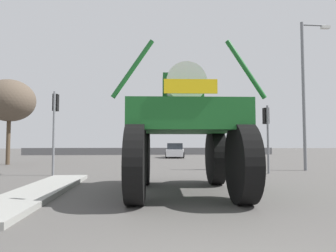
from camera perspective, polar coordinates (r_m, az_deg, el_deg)
The scene contains 9 objects.
ground_plane at distance 20.91m, azimuth -2.34°, elevation -7.56°, with size 120.00×120.00×0.00m, color #4C4947.
median_island at distance 10.14m, azimuth -23.65°, elevation -11.50°, with size 1.46×7.79×0.15m, color gray.
oversize_sprayer at distance 9.44m, azimuth 3.00°, elevation -0.63°, with size 4.01×5.88×4.25m.
sedan_ahead at distance 31.08m, azimuth 1.43°, elevation -4.82°, with size 2.34×4.30×1.52m.
traffic_signal_near_left at distance 15.50m, azimuth -21.01°, elevation 2.14°, with size 0.24×0.54×4.07m.
traffic_signal_near_right at distance 16.13m, azimuth 18.50°, elevation 0.37°, with size 0.24×0.54×3.49m.
streetlight_near_right at distance 18.87m, azimuth 25.06°, elevation 6.72°, with size 1.78×0.24×8.60m.
bare_tree_left at distance 24.32m, azimuth -28.33°, elevation 4.33°, with size 3.58×3.58×6.15m.
roadside_barrier at distance 38.35m, azimuth -3.36°, elevation -4.91°, with size 32.36×0.24×0.90m, color #59595B.
Camera 1 is at (-0.82, -2.83, 1.58)m, focal length 31.50 mm.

